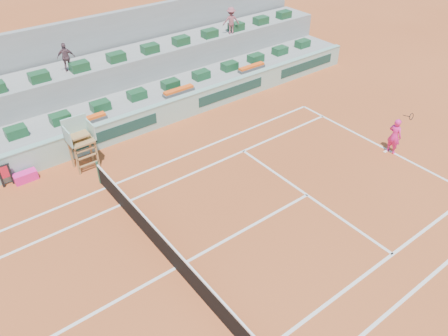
# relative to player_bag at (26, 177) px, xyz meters

# --- Properties ---
(ground) EXTENTS (90.00, 90.00, 0.00)m
(ground) POSITION_rel_player_bag_xyz_m (2.45, -8.03, -0.21)
(ground) COLOR #A94820
(ground) RESTS_ON ground
(seating_tier_lower) EXTENTS (36.00, 4.00, 1.20)m
(seating_tier_lower) POSITION_rel_player_bag_xyz_m (2.45, 2.67, 0.39)
(seating_tier_lower) COLOR #969693
(seating_tier_lower) RESTS_ON ground
(seating_tier_upper) EXTENTS (36.00, 2.40, 2.60)m
(seating_tier_upper) POSITION_rel_player_bag_xyz_m (2.45, 4.27, 1.09)
(seating_tier_upper) COLOR #969693
(seating_tier_upper) RESTS_ON ground
(stadium_back_wall) EXTENTS (36.00, 0.40, 4.40)m
(stadium_back_wall) POSITION_rel_player_bag_xyz_m (2.45, 5.87, 1.99)
(stadium_back_wall) COLOR #969693
(stadium_back_wall) RESTS_ON ground
(player_bag) EXTENTS (0.95, 0.42, 0.42)m
(player_bag) POSITION_rel_player_bag_xyz_m (0.00, 0.00, 0.00)
(player_bag) COLOR #FA208B
(player_bag) RESTS_ON ground
(spectator_mid) EXTENTS (0.91, 0.63, 1.43)m
(spectator_mid) POSITION_rel_player_bag_xyz_m (3.99, 3.95, 3.10)
(spectator_mid) COLOR brown
(spectator_mid) RESTS_ON seating_tier_upper
(spectator_right) EXTENTS (1.14, 0.90, 1.54)m
(spectator_right) POSITION_rel_player_bag_xyz_m (13.83, 3.41, 3.16)
(spectator_right) COLOR #994C56
(spectator_right) RESTS_ON seating_tier_upper
(court_lines) EXTENTS (23.89, 11.09, 0.01)m
(court_lines) POSITION_rel_player_bag_xyz_m (2.45, -8.03, -0.21)
(court_lines) COLOR white
(court_lines) RESTS_ON ground
(tennis_net) EXTENTS (0.10, 11.97, 1.10)m
(tennis_net) POSITION_rel_player_bag_xyz_m (2.45, -8.03, 0.32)
(tennis_net) COLOR black
(tennis_net) RESTS_ON ground
(advertising_hoarding) EXTENTS (36.00, 0.34, 1.26)m
(advertising_hoarding) POSITION_rel_player_bag_xyz_m (2.48, 0.47, 0.42)
(advertising_hoarding) COLOR #98BFAE
(advertising_hoarding) RESTS_ON ground
(umpire_chair) EXTENTS (1.10, 0.90, 2.40)m
(umpire_chair) POSITION_rel_player_bag_xyz_m (2.45, -0.53, 1.33)
(umpire_chair) COLOR olive
(umpire_chair) RESTS_ON ground
(seat_row_lower) EXTENTS (32.90, 0.60, 0.44)m
(seat_row_lower) POSITION_rel_player_bag_xyz_m (2.45, 1.77, 1.21)
(seat_row_lower) COLOR #184927
(seat_row_lower) RESTS_ON seating_tier_lower
(seat_row_upper) EXTENTS (32.90, 0.60, 0.44)m
(seat_row_upper) POSITION_rel_player_bag_xyz_m (2.45, 3.67, 2.61)
(seat_row_upper) COLOR #184927
(seat_row_upper) RESTS_ON seating_tier_upper
(flower_planters) EXTENTS (26.80, 0.36, 0.28)m
(flower_planters) POSITION_rel_player_bag_xyz_m (0.95, 0.97, 1.12)
(flower_planters) COLOR #505050
(flower_planters) RESTS_ON seating_tier_lower
(towel_rack) EXTENTS (0.52, 0.09, 1.03)m
(towel_rack) POSITION_rel_player_bag_xyz_m (-0.70, 0.13, 0.39)
(towel_rack) COLOR black
(towel_rack) RESTS_ON ground
(tennis_player) EXTENTS (0.43, 0.89, 2.28)m
(tennis_player) POSITION_rel_player_bag_xyz_m (14.32, -8.18, 0.67)
(tennis_player) COLOR #FA208B
(tennis_player) RESTS_ON ground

